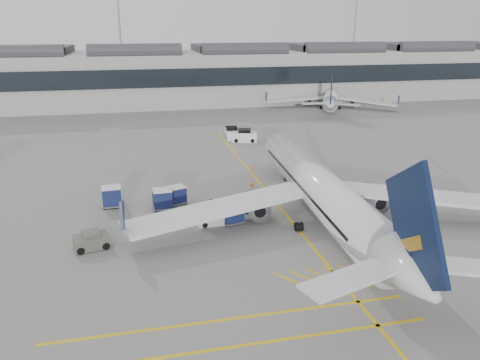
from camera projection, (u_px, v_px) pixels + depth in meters
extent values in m
plane|color=gray|center=(182.00, 247.00, 36.47)|extent=(220.00, 220.00, 0.00)
cube|color=#9E9E99|center=(146.00, 78.00, 101.38)|extent=(200.00, 20.00, 11.00)
cube|color=black|center=(147.00, 79.00, 91.62)|extent=(200.00, 0.50, 3.60)
cube|color=#38383D|center=(144.00, 49.00, 99.42)|extent=(200.00, 18.00, 1.40)
cylinder|color=slate|center=(121.00, 43.00, 111.08)|extent=(0.44, 0.44, 25.00)
cylinder|color=slate|center=(354.00, 41.00, 123.64)|extent=(0.44, 0.44, 25.00)
cube|color=gold|center=(269.00, 195.00, 47.82)|extent=(0.25, 60.00, 0.01)
cylinder|color=silver|center=(318.00, 187.00, 41.07)|extent=(5.11, 28.35, 3.53)
cone|color=silver|center=(275.00, 144.00, 56.02)|extent=(3.74, 3.95, 3.53)
cone|color=silver|center=(415.00, 277.00, 25.65)|extent=(3.78, 4.70, 3.53)
cube|color=silver|center=(220.00, 208.00, 38.62)|extent=(16.31, 7.35, 0.33)
cube|color=silver|center=(419.00, 196.00, 41.42)|extent=(16.12, 8.94, 0.33)
cylinder|color=slate|center=(256.00, 205.00, 41.13)|extent=(2.16, 3.49, 1.97)
cylinder|color=slate|center=(373.00, 198.00, 42.84)|extent=(2.16, 3.49, 1.97)
cube|color=#0B1733|center=(415.00, 229.00, 25.35)|extent=(0.68, 7.16, 7.87)
cylinder|color=black|center=(286.00, 178.00, 52.03)|extent=(0.30, 0.62, 0.60)
cylinder|color=black|center=(299.00, 227.00, 39.32)|extent=(0.70, 0.79, 0.75)
cylinder|color=black|center=(352.00, 223.00, 40.06)|extent=(0.70, 0.79, 0.75)
cylinder|color=silver|center=(331.00, 96.00, 97.57)|extent=(11.67, 21.74, 2.82)
cone|color=silver|center=(332.00, 88.00, 109.45)|extent=(3.79, 3.89, 2.82)
cone|color=silver|center=(330.00, 105.00, 85.31)|extent=(4.04, 4.43, 2.82)
cube|color=silver|center=(296.00, 99.00, 98.03)|extent=(12.97, 3.98, 0.26)
cube|color=silver|center=(366.00, 101.00, 95.43)|extent=(11.31, 10.52, 0.26)
cylinder|color=slate|center=(310.00, 101.00, 99.09)|extent=(2.53, 3.11, 1.58)
cylinder|color=slate|center=(352.00, 102.00, 97.50)|extent=(2.53, 3.11, 1.58)
cube|color=#0B1733|center=(331.00, 93.00, 85.07)|extent=(2.51, 5.32, 6.28)
cylinder|color=black|center=(331.00, 100.00, 106.27)|extent=(0.39, 0.52, 0.48)
cylinder|color=black|center=(321.00, 107.00, 96.81)|extent=(0.72, 0.76, 0.60)
cylinder|color=black|center=(340.00, 108.00, 96.13)|extent=(0.72, 0.76, 0.60)
cube|color=beige|center=(220.00, 218.00, 41.03)|extent=(4.28, 1.99, 0.77)
cube|color=black|center=(232.00, 207.00, 41.07)|extent=(3.80, 1.52, 1.62)
cube|color=beige|center=(206.00, 212.00, 40.44)|extent=(1.10, 1.50, 0.98)
cylinder|color=black|center=(205.00, 225.00, 39.94)|extent=(0.50, 0.24, 0.48)
cylinder|color=black|center=(201.00, 218.00, 41.32)|extent=(0.50, 0.24, 0.48)
cylinder|color=black|center=(239.00, 221.00, 40.82)|extent=(0.50, 0.24, 0.48)
cylinder|color=black|center=(234.00, 214.00, 42.21)|extent=(0.50, 0.24, 0.48)
cube|color=gray|center=(233.00, 221.00, 40.91)|extent=(2.13, 1.87, 0.13)
cube|color=#151F51|center=(233.00, 212.00, 40.64)|extent=(1.95, 1.79, 1.58)
cube|color=silver|center=(232.00, 203.00, 40.38)|extent=(2.02, 1.85, 0.11)
cylinder|color=black|center=(227.00, 226.00, 40.12)|extent=(0.26, 0.16, 0.24)
cylinder|color=black|center=(222.00, 221.00, 41.15)|extent=(0.26, 0.16, 0.24)
cylinder|color=black|center=(243.00, 223.00, 40.73)|extent=(0.26, 0.16, 0.24)
cylinder|color=black|center=(238.00, 218.00, 41.76)|extent=(0.26, 0.16, 0.24)
cube|color=gray|center=(163.00, 207.00, 44.05)|extent=(1.95, 1.65, 0.13)
cube|color=#151F51|center=(162.00, 198.00, 43.78)|extent=(1.78, 1.58, 1.58)
cube|color=silver|center=(162.00, 190.00, 43.52)|extent=(1.84, 1.64, 0.11)
cylinder|color=black|center=(156.00, 211.00, 43.32)|extent=(0.25, 0.13, 0.24)
cylinder|color=black|center=(154.00, 206.00, 44.41)|extent=(0.25, 0.13, 0.24)
cylinder|color=black|center=(172.00, 209.00, 43.74)|extent=(0.25, 0.13, 0.24)
cylinder|color=black|center=(170.00, 205.00, 44.83)|extent=(0.25, 0.13, 0.24)
cube|color=gray|center=(177.00, 202.00, 45.33)|extent=(2.06, 1.89, 0.12)
cube|color=#151F51|center=(177.00, 194.00, 45.08)|extent=(1.90, 1.79, 1.43)
cube|color=silver|center=(176.00, 187.00, 44.85)|extent=(1.97, 1.85, 0.10)
cylinder|color=black|center=(173.00, 206.00, 44.56)|extent=(0.24, 0.17, 0.22)
cylinder|color=black|center=(168.00, 202.00, 45.42)|extent=(0.24, 0.17, 0.22)
cylinder|color=black|center=(186.00, 203.00, 45.28)|extent=(0.24, 0.17, 0.22)
cylinder|color=black|center=(181.00, 200.00, 46.14)|extent=(0.24, 0.17, 0.22)
cube|color=gray|center=(113.00, 205.00, 44.62)|extent=(1.97, 1.66, 0.13)
cube|color=#151F51|center=(112.00, 196.00, 44.34)|extent=(1.80, 1.59, 1.62)
cube|color=silver|center=(111.00, 187.00, 44.08)|extent=(1.86, 1.65, 0.11)
cylinder|color=black|center=(104.00, 208.00, 43.89)|extent=(0.25, 0.12, 0.25)
cylinder|color=black|center=(104.00, 204.00, 45.01)|extent=(0.25, 0.12, 0.25)
cylinder|color=black|center=(121.00, 207.00, 44.29)|extent=(0.25, 0.12, 0.25)
cylinder|color=black|center=(121.00, 202.00, 45.41)|extent=(0.25, 0.12, 0.25)
imported|color=orange|center=(252.00, 192.00, 45.56)|extent=(0.84, 0.68, 1.99)
imported|color=orange|center=(219.00, 210.00, 41.72)|extent=(0.82, 0.66, 1.61)
cube|color=#515548|center=(92.00, 241.00, 36.18)|extent=(2.91, 2.13, 1.05)
cube|color=#515548|center=(91.00, 234.00, 35.98)|extent=(1.51, 1.51, 0.52)
cylinder|color=black|center=(81.00, 251.00, 35.29)|extent=(0.63, 0.39, 0.59)
cylinder|color=black|center=(78.00, 244.00, 36.45)|extent=(0.63, 0.39, 0.59)
cylinder|color=black|center=(106.00, 246.00, 36.08)|extent=(0.63, 0.39, 0.59)
cylinder|color=black|center=(103.00, 239.00, 37.24)|extent=(0.63, 0.39, 0.59)
cone|color=#F24C0A|center=(253.00, 167.00, 56.51)|extent=(0.33, 0.33, 0.46)
cone|color=#F24C0A|center=(362.00, 208.00, 43.77)|extent=(0.32, 0.32, 0.45)
cube|color=silver|center=(231.00, 134.00, 71.33)|extent=(1.94, 3.58, 1.36)
cube|color=black|center=(231.00, 129.00, 71.07)|extent=(1.74, 1.84, 0.58)
cylinder|color=black|center=(238.00, 138.00, 70.49)|extent=(0.25, 0.59, 0.58)
cylinder|color=black|center=(227.00, 138.00, 70.25)|extent=(0.25, 0.59, 0.58)
cylinder|color=black|center=(235.00, 135.00, 72.66)|extent=(0.25, 0.59, 0.58)
cylinder|color=black|center=(225.00, 135.00, 72.42)|extent=(0.25, 0.59, 0.58)
cube|color=silver|center=(245.00, 137.00, 69.44)|extent=(3.97, 2.68, 1.41)
cube|color=black|center=(245.00, 131.00, 69.17)|extent=(2.19, 2.12, 0.60)
cylinder|color=black|center=(236.00, 141.00, 68.84)|extent=(0.64, 0.37, 0.60)
cylinder|color=black|center=(237.00, 138.00, 70.37)|extent=(0.64, 0.37, 0.60)
cylinder|color=black|center=(253.00, 141.00, 68.76)|extent=(0.64, 0.37, 0.60)
cylinder|color=black|center=(253.00, 138.00, 70.29)|extent=(0.64, 0.37, 0.60)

